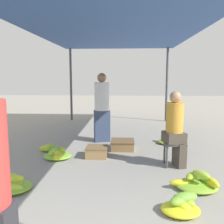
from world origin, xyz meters
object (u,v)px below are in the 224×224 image
vendor_seated (175,128)px  shopper_walking_mid (102,106)px  banana_pile_left_2 (57,154)px  banana_pile_right_2 (198,183)px  banana_pile_left_1 (10,185)px  banana_pile_right_1 (169,140)px  banana_pile_left_3 (48,148)px  crate_mid (122,145)px  stool (174,147)px  banana_pile_right_0 (181,205)px  crate_near (97,152)px

vendor_seated → shopper_walking_mid: (-1.45, 1.63, 0.17)m
vendor_seated → banana_pile_left_2: vendor_seated is taller
banana_pile_right_2 → shopper_walking_mid: 3.12m
banana_pile_right_2 → shopper_walking_mid: shopper_walking_mid is taller
vendor_seated → banana_pile_right_2: 1.12m
banana_pile_left_1 → shopper_walking_mid: 3.03m
banana_pile_left_1 → banana_pile_left_2: banana_pile_left_1 is taller
banana_pile_left_2 → banana_pile_right_1: size_ratio=1.14×
banana_pile_right_1 → banana_pile_right_2: banana_pile_right_2 is taller
banana_pile_left_2 → banana_pile_right_2: (2.35, -1.21, 0.00)m
banana_pile_right_2 → banana_pile_left_3: bearing=147.9°
banana_pile_left_3 → vendor_seated: bearing=-16.6°
banana_pile_right_1 → crate_mid: 1.21m
stool → banana_pile_left_1: bearing=-156.0°
shopper_walking_mid → banana_pile_right_1: bearing=-5.0°
banana_pile_right_1 → banana_pile_right_0: bearing=-96.9°
stool → banana_pile_left_1: (-2.48, -1.10, -0.27)m
banana_pile_right_2 → banana_pile_left_1: bearing=-176.3°
banana_pile_left_3 → banana_pile_right_0: (2.32, -2.31, 0.03)m
crate_mid → banana_pile_right_2: bearing=-60.3°
banana_pile_left_1 → shopper_walking_mid: (1.04, 2.73, 0.79)m
banana_pile_left_1 → shopper_walking_mid: size_ratio=0.39×
vendor_seated → crate_near: size_ratio=3.16×
crate_near → crate_mid: crate_near is taller
crate_near → crate_mid: size_ratio=0.83×
banana_pile_right_2 → crate_mid: 2.20m
stool → crate_near: size_ratio=1.03×
banana_pile_left_2 → crate_mid: (1.26, 0.71, 0.01)m
banana_pile_right_1 → shopper_walking_mid: shopper_walking_mid is taller
banana_pile_left_2 → banana_pile_left_3: banana_pile_left_2 is taller
banana_pile_left_1 → banana_pile_right_2: size_ratio=0.96×
banana_pile_left_2 → crate_mid: size_ratio=1.16×
banana_pile_left_3 → crate_mid: bearing=8.1°
stool → crate_mid: size_ratio=0.85×
banana_pile_left_2 → banana_pile_left_3: size_ratio=1.33×
vendor_seated → crate_near: vendor_seated is taller
banana_pile_left_3 → crate_mid: crate_mid is taller
banana_pile_left_3 → banana_pile_right_0: size_ratio=0.88×
banana_pile_right_0 → shopper_walking_mid: bearing=111.2°
banana_pile_left_2 → banana_pile_right_0: banana_pile_right_0 is taller
banana_pile_left_2 → banana_pile_right_0: size_ratio=1.18×
banana_pile_left_3 → crate_near: (1.09, -0.33, 0.04)m
banana_pile_right_2 → stool: bearing=100.3°
vendor_seated → crate_near: 1.62m
stool → shopper_walking_mid: bearing=131.4°
banana_pile_left_2 → banana_pile_right_1: banana_pile_right_1 is taller
stool → banana_pile_left_1: stool is taller
vendor_seated → banana_pile_right_0: vendor_seated is taller
banana_pile_right_1 → banana_pile_right_2: bearing=-90.1°
shopper_walking_mid → banana_pile_right_2: bearing=-57.9°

